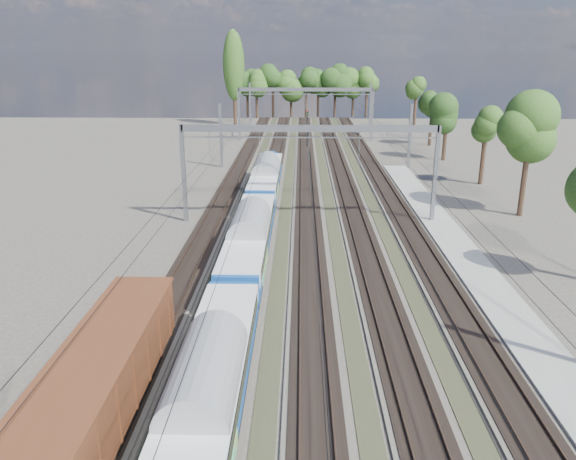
{
  "coord_description": "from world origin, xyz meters",
  "views": [
    {
      "loc": [
        -0.75,
        -20.3,
        15.62
      ],
      "look_at": [
        -1.65,
        18.88,
        2.8
      ],
      "focal_mm": 35.0,
      "sensor_mm": 36.0,
      "label": 1
    }
  ],
  "objects_px": {
    "worker": "(321,127)",
    "signal_far": "(373,114)",
    "freight_boxcar": "(101,383)",
    "signal_near": "(307,124)",
    "emu_train": "(250,234)"
  },
  "relations": [
    {
      "from": "worker",
      "to": "signal_far",
      "type": "distance_m",
      "value": 10.15
    },
    {
      "from": "emu_train",
      "to": "signal_far",
      "type": "distance_m",
      "value": 71.16
    },
    {
      "from": "worker",
      "to": "signal_far",
      "type": "height_order",
      "value": "signal_far"
    },
    {
      "from": "freight_boxcar",
      "to": "signal_near",
      "type": "xyz_separation_m",
      "value": [
        9.24,
        70.81,
        1.45
      ]
    },
    {
      "from": "emu_train",
      "to": "signal_near",
      "type": "bearing_deg",
      "value": 84.75
    },
    {
      "from": "worker",
      "to": "signal_near",
      "type": "height_order",
      "value": "signal_near"
    },
    {
      "from": "emu_train",
      "to": "worker",
      "type": "xyz_separation_m",
      "value": [
        7.56,
        69.67,
        -1.6
      ]
    },
    {
      "from": "signal_near",
      "to": "signal_far",
      "type": "relative_size",
      "value": 1.1
    },
    {
      "from": "worker",
      "to": "signal_near",
      "type": "distance_m",
      "value": 18.57
    },
    {
      "from": "signal_far",
      "to": "signal_near",
      "type": "bearing_deg",
      "value": -146.98
    },
    {
      "from": "emu_train",
      "to": "freight_boxcar",
      "type": "xyz_separation_m",
      "value": [
        -4.5,
        -19.26,
        -0.14
      ]
    },
    {
      "from": "signal_far",
      "to": "freight_boxcar",
      "type": "bearing_deg",
      "value": -125.02
    },
    {
      "from": "freight_boxcar",
      "to": "signal_far",
      "type": "distance_m",
      "value": 90.94
    },
    {
      "from": "worker",
      "to": "signal_far",
      "type": "xyz_separation_m",
      "value": [
        9.79,
        -0.67,
        2.58
      ]
    },
    {
      "from": "emu_train",
      "to": "signal_near",
      "type": "xyz_separation_m",
      "value": [
        4.74,
        51.55,
        1.32
      ]
    }
  ]
}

